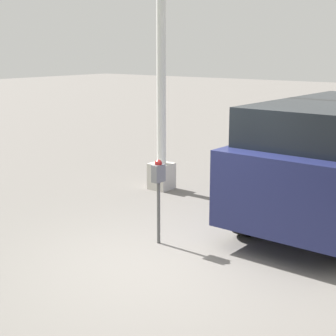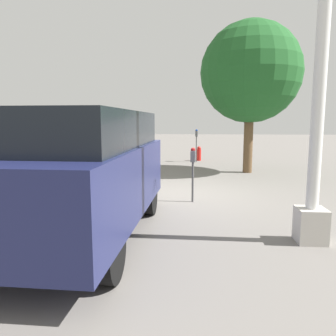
{
  "view_description": "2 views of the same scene",
  "coord_description": "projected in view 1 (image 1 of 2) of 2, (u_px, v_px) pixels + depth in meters",
  "views": [
    {
      "loc": [
        -5.04,
        -4.09,
        2.88
      ],
      "look_at": [
        1.23,
        0.73,
        1.05
      ],
      "focal_mm": 55.0,
      "sensor_mm": 36.0,
      "label": 1
    },
    {
      "loc": [
        8.38,
        0.59,
        1.91
      ],
      "look_at": [
        1.14,
        -0.04,
        0.87
      ],
      "focal_mm": 35.0,
      "sensor_mm": 36.0,
      "label": 2
    }
  ],
  "objects": [
    {
      "name": "ground_plane",
      "position": [
        155.0,
        267.0,
        6.97
      ],
      "size": [
        80.0,
        80.0,
        0.0
      ],
      "primitive_type": "plane",
      "color": "slate"
    },
    {
      "name": "lamp_post",
      "position": [
        161.0,
        81.0,
        10.36
      ],
      "size": [
        0.44,
        0.44,
        6.04
      ],
      "color": "beige",
      "rests_on": "ground"
    },
    {
      "name": "parking_meter_near",
      "position": [
        158.0,
        182.0,
        7.61
      ],
      "size": [
        0.21,
        0.12,
        1.3
      ],
      "rotation": [
        0.0,
        0.0,
        -0.05
      ],
      "color": "#4C4C4C",
      "rests_on": "ground"
    }
  ]
}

